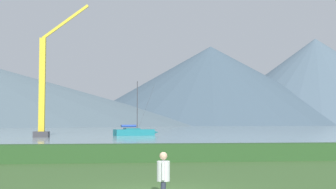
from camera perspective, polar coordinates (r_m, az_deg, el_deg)
harbor_water at (r=150.57m, az=-6.36°, el=-4.16°), size 320.00×246.00×0.00m
hedge_line at (r=24.64m, az=-3.84°, el=-7.13°), size 80.00×1.20×0.93m
sailboat_slip_1 at (r=72.05m, az=-4.11°, el=-4.57°), size 7.17×3.63×8.41m
person_seated_viewer at (r=13.02m, az=-0.57°, el=-9.52°), size 0.36×0.57×1.25m
dock_crane at (r=65.93m, az=-14.94°, el=0.28°), size 7.19×2.00×18.50m
distant_hill_west_ridge at (r=346.53m, az=5.26°, el=1.11°), size 204.16×204.16×58.31m
distant_hill_central_peak at (r=373.40m, az=17.65°, el=1.53°), size 182.05×182.05×66.15m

